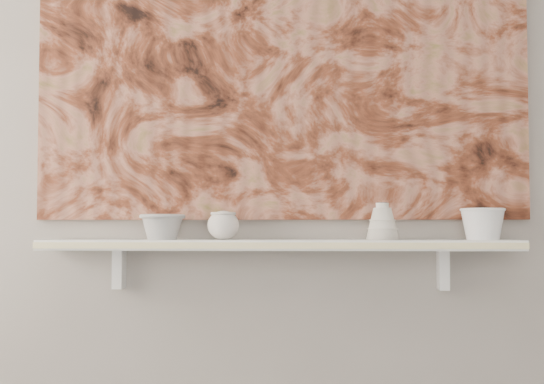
# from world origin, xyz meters

# --- Properties ---
(wall_back) EXTENTS (3.60, 0.00, 3.60)m
(wall_back) POSITION_xyz_m (0.00, 1.60, 1.35)
(wall_back) COLOR gray
(wall_back) RESTS_ON floor
(shelf) EXTENTS (1.40, 0.18, 0.03)m
(shelf) POSITION_xyz_m (0.00, 1.51, 0.92)
(shelf) COLOR white
(shelf) RESTS_ON wall_back
(shelf_stripe) EXTENTS (1.40, 0.01, 0.02)m
(shelf_stripe) POSITION_xyz_m (0.00, 1.41, 0.92)
(shelf_stripe) COLOR beige
(shelf_stripe) RESTS_ON shelf
(bracket_left) EXTENTS (0.03, 0.06, 0.12)m
(bracket_left) POSITION_xyz_m (-0.49, 1.57, 0.84)
(bracket_left) COLOR white
(bracket_left) RESTS_ON wall_back
(bracket_right) EXTENTS (0.03, 0.06, 0.12)m
(bracket_right) POSITION_xyz_m (0.49, 1.57, 0.84)
(bracket_right) COLOR white
(bracket_right) RESTS_ON wall_back
(painting) EXTENTS (1.50, 0.02, 1.10)m
(painting) POSITION_xyz_m (0.00, 1.59, 1.54)
(painting) COLOR brown
(painting) RESTS_ON wall_back
(house_motif) EXTENTS (0.09, 0.00, 0.08)m
(house_motif) POSITION_xyz_m (0.45, 1.57, 1.23)
(house_motif) COLOR black
(house_motif) RESTS_ON painting
(bowl_grey) EXTENTS (0.15, 0.15, 0.08)m
(bowl_grey) POSITION_xyz_m (-0.34, 1.51, 0.97)
(bowl_grey) COLOR gray
(bowl_grey) RESTS_ON shelf
(cup_cream) EXTENTS (0.11, 0.11, 0.09)m
(cup_cream) POSITION_xyz_m (-0.16, 1.51, 0.97)
(cup_cream) COLOR beige
(cup_cream) RESTS_ON shelf
(bell_vessel) EXTENTS (0.13, 0.13, 0.11)m
(bell_vessel) POSITION_xyz_m (0.30, 1.51, 0.98)
(bell_vessel) COLOR beige
(bell_vessel) RESTS_ON shelf
(bowl_white) EXTENTS (0.14, 0.14, 0.09)m
(bowl_white) POSITION_xyz_m (0.59, 1.51, 0.98)
(bowl_white) COLOR silver
(bowl_white) RESTS_ON shelf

